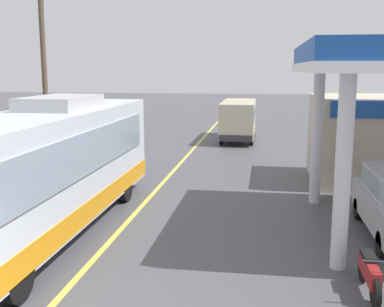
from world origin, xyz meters
TOP-DOWN VIEW (x-y plane):
  - ground at (0.00, 20.00)m, footprint 120.00×120.00m
  - lane_divider_stripe at (0.00, 15.00)m, footprint 0.16×50.00m
  - coach_bus_main at (-1.83, 6.06)m, footprint 2.60×11.04m
  - minibus_opposing_lane at (2.31, 24.12)m, footprint 2.04×6.13m
  - motorcycle_parked_forecourt at (6.07, 3.60)m, footprint 0.55×1.80m
  - utility_pole_roadside at (-6.01, 14.80)m, footprint 1.80×0.24m

SIDE VIEW (x-z plane):
  - ground at x=0.00m, z-range 0.00..0.00m
  - lane_divider_stripe at x=0.00m, z-range 0.00..0.01m
  - motorcycle_parked_forecourt at x=6.07m, z-range -0.02..0.90m
  - minibus_opposing_lane at x=2.31m, z-range 0.25..2.69m
  - coach_bus_main at x=-1.83m, z-range -0.12..3.56m
  - utility_pole_roadside at x=-6.01m, z-range 0.18..8.90m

